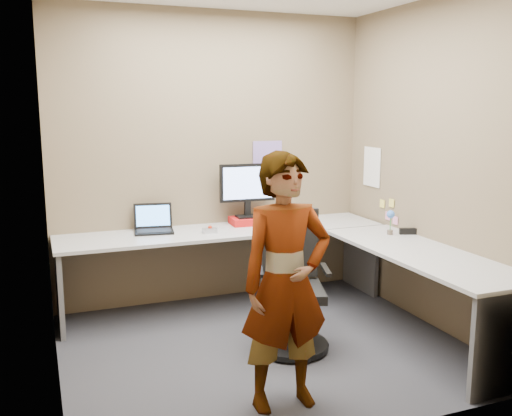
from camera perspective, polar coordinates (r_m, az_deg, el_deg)
name	(u,v)px	position (r m, az deg, el deg)	size (l,w,h in m)	color
ground	(264,347)	(4.53, 0.84, -13.75)	(3.00, 3.00, 0.00)	#2A292F
wall_back	(213,158)	(5.39, -4.33, 4.98)	(3.00, 3.00, 0.00)	brown
wall_right	(433,166)	(4.93, 17.31, 4.06)	(2.70, 2.70, 0.00)	brown
wall_left	(47,184)	(3.87, -20.20, 2.30)	(2.70, 2.70, 0.00)	brown
desk	(295,256)	(4.83, 3.96, -4.81)	(2.98, 2.58, 0.73)	#A7A7A7
paper_ream	(248,221)	(5.40, -0.77, -1.28)	(0.33, 0.24, 0.07)	#B51212
monitor	(248,186)	(5.36, -0.85, 2.24)	(0.53, 0.17, 0.51)	black
laptop	(154,225)	(5.17, -10.21, -1.64)	(0.38, 0.33, 0.24)	black
trackball_mouse	(210,230)	(5.05, -4.65, -2.22)	(0.12, 0.08, 0.07)	#B7B7BC
origami	(261,225)	(5.23, 0.47, -1.69)	(0.10, 0.10, 0.06)	white
stapler	(408,231)	(5.15, 14.97, -2.25)	(0.15, 0.04, 0.06)	black
flower	(391,218)	(5.08, 13.31, -1.02)	(0.07, 0.07, 0.22)	brown
calendar_purple	(267,162)	(5.57, 1.15, 4.66)	(0.30, 0.01, 0.40)	#846BB7
calendar_white	(372,167)	(5.66, 11.52, 4.04)	(0.01, 0.28, 0.38)	white
sticky_note_a	(392,203)	(5.41, 13.40, 0.49)	(0.01, 0.07, 0.07)	#F2E059
sticky_note_b	(388,216)	(5.48, 13.05, -0.77)	(0.01, 0.07, 0.07)	pink
sticky_note_c	(395,220)	(5.38, 13.76, -1.21)	(0.01, 0.07, 0.07)	pink
sticky_note_d	(382,204)	(5.54, 12.51, 0.43)	(0.01, 0.07, 0.07)	#F2E059
office_chair	(292,294)	(4.40, 3.59, -8.55)	(0.60, 0.58, 1.04)	black
person	(286,282)	(3.47, 3.01, -7.44)	(0.58, 0.38, 1.58)	#999399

